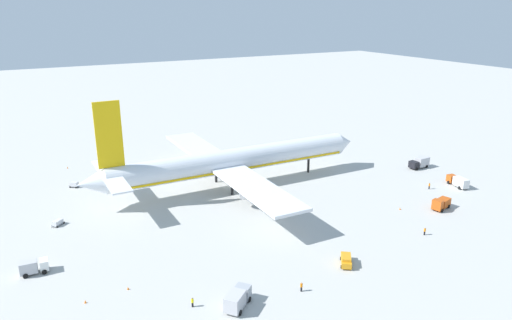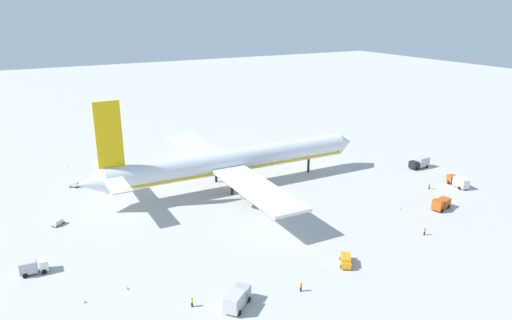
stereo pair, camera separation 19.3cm
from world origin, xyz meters
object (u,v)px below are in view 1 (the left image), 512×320
(ground_worker_3, at_px, (425,231))
(traffic_cone_2, at_px, (85,302))
(service_truck_2, at_px, (237,299))
(ground_worker_0, at_px, (429,186))
(airliner, at_px, (230,161))
(baggage_cart_0, at_px, (74,184))
(traffic_cone_0, at_px, (67,167))
(service_van, at_px, (346,260))
(service_truck_3, at_px, (33,266))
(traffic_cone_1, at_px, (400,209))
(service_truck_1, at_px, (458,181))
(service_truck_4, at_px, (420,162))
(ground_worker_1, at_px, (301,287))
(traffic_cone_4, at_px, (128,288))
(baggage_cart_1, at_px, (58,222))
(traffic_cone_3, at_px, (96,161))
(ground_worker_2, at_px, (192,302))
(service_truck_0, at_px, (441,203))

(ground_worker_3, xyz_separation_m, traffic_cone_2, (-67.39, 9.43, -0.59))
(service_truck_2, height_order, ground_worker_0, service_truck_2)
(airliner, bearing_deg, traffic_cone_2, -140.73)
(baggage_cart_0, bearing_deg, traffic_cone_0, 87.91)
(service_van, distance_m, ground_worker_0, 48.23)
(service_truck_3, distance_m, traffic_cone_1, 79.81)
(service_truck_1, bearing_deg, service_truck_4, 79.95)
(service_truck_1, height_order, service_truck_4, service_truck_4)
(ground_worker_1, height_order, ground_worker_3, ground_worker_1)
(traffic_cone_0, xyz_separation_m, traffic_cone_4, (-0.25, -72.25, 0.00))
(baggage_cart_1, xyz_separation_m, traffic_cone_3, (16.38, 42.28, -0.40))
(service_truck_3, distance_m, baggage_cart_1, 20.16)
(service_van, bearing_deg, ground_worker_3, 3.90)
(traffic_cone_3, bearing_deg, service_truck_1, -40.34)
(service_truck_2, xyz_separation_m, ground_worker_3, (46.07, 3.55, -0.76))
(ground_worker_1, bearing_deg, traffic_cone_4, 150.25)
(traffic_cone_3, bearing_deg, ground_worker_0, -42.36)
(ground_worker_0, bearing_deg, traffic_cone_2, -174.32)
(ground_worker_2, distance_m, traffic_cone_2, 17.71)
(service_truck_1, bearing_deg, ground_worker_1, -162.23)
(service_truck_2, xyz_separation_m, service_van, (23.77, 2.02, -0.59))
(baggage_cart_0, bearing_deg, airliner, -28.45)
(traffic_cone_1, distance_m, traffic_cone_4, 65.40)
(ground_worker_2, height_order, traffic_cone_0, ground_worker_2)
(service_truck_0, xyz_separation_m, traffic_cone_2, (-81.28, 1.66, -1.17))
(airliner, xyz_separation_m, ground_worker_0, (45.53, -26.74, -6.30))
(baggage_cart_0, xyz_separation_m, traffic_cone_4, (0.38, -55.01, -0.53))
(baggage_cart_0, xyz_separation_m, traffic_cone_1, (65.75, -52.84, -0.53))
(baggage_cart_1, bearing_deg, service_van, -44.17)
(ground_worker_2, distance_m, traffic_cone_1, 58.72)
(service_truck_0, xyz_separation_m, baggage_cart_0, (-74.55, 57.19, -0.65))
(service_truck_1, height_order, traffic_cone_0, service_truck_1)
(airliner, distance_m, service_truck_0, 53.34)
(ground_worker_3, bearing_deg, service_truck_0, 29.20)
(ground_worker_1, xyz_separation_m, traffic_cone_2, (-32.83, 14.18, -0.61))
(service_truck_1, xyz_separation_m, baggage_cart_0, (-90.51, 49.06, -0.71))
(traffic_cone_4, bearing_deg, ground_worker_2, -51.42)
(service_truck_0, bearing_deg, ground_worker_2, -173.36)
(service_truck_1, bearing_deg, service_truck_3, 175.91)
(traffic_cone_3, bearing_deg, ground_worker_3, -58.86)
(traffic_cone_1, bearing_deg, service_truck_1, 8.68)
(service_truck_0, bearing_deg, service_van, -165.61)
(service_truck_4, xyz_separation_m, ground_worker_3, (-32.70, -31.98, -0.81))
(service_truck_0, height_order, service_truck_3, service_truck_0)
(traffic_cone_0, relative_size, traffic_cone_2, 1.00)
(service_truck_0, height_order, traffic_cone_0, service_truck_0)
(ground_worker_1, relative_size, traffic_cone_0, 3.17)
(traffic_cone_0, bearing_deg, baggage_cart_0, -92.09)
(service_truck_2, relative_size, ground_worker_2, 3.66)
(airliner, bearing_deg, baggage_cart_1, -176.61)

